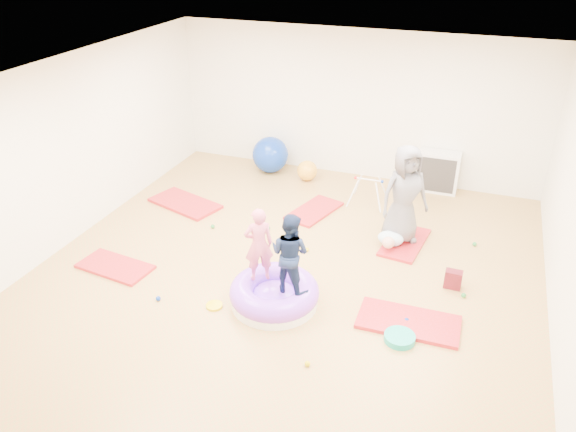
% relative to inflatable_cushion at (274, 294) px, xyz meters
% --- Properties ---
extents(room, '(7.01, 8.01, 2.81)m').
position_rel_inflatable_cushion_xyz_m(room, '(-0.10, 0.48, 1.25)').
color(room, '#A68B47').
rests_on(room, ground).
extents(gym_mat_front_left, '(1.14, 0.67, 0.05)m').
position_rel_inflatable_cushion_xyz_m(gym_mat_front_left, '(-2.49, -0.02, -0.12)').
color(gym_mat_front_left, '#B2233F').
rests_on(gym_mat_front_left, ground).
extents(gym_mat_mid_left, '(1.41, 0.99, 0.05)m').
position_rel_inflatable_cushion_xyz_m(gym_mat_mid_left, '(-2.54, 2.13, -0.12)').
color(gym_mat_mid_left, '#B2233F').
rests_on(gym_mat_mid_left, ground).
extents(gym_mat_center_back, '(0.83, 1.19, 0.05)m').
position_rel_inflatable_cushion_xyz_m(gym_mat_center_back, '(-0.30, 2.66, -0.12)').
color(gym_mat_center_back, '#B2233F').
rests_on(gym_mat_center_back, ground).
extents(gym_mat_right, '(1.27, 0.65, 0.05)m').
position_rel_inflatable_cushion_xyz_m(gym_mat_right, '(1.74, 0.18, -0.12)').
color(gym_mat_right, '#B2233F').
rests_on(gym_mat_right, ground).
extents(gym_mat_rear_right, '(0.68, 1.17, 0.05)m').
position_rel_inflatable_cushion_xyz_m(gym_mat_rear_right, '(1.36, 2.13, -0.12)').
color(gym_mat_rear_right, '#B2233F').
rests_on(gym_mat_rear_right, ground).
extents(inflatable_cushion, '(1.18, 1.18, 0.37)m').
position_rel_inflatable_cushion_xyz_m(inflatable_cushion, '(0.00, 0.00, 0.00)').
color(inflatable_cushion, white).
rests_on(inflatable_cushion, ground).
extents(child_pink, '(0.45, 0.41, 1.04)m').
position_rel_inflatable_cushion_xyz_m(child_pink, '(-0.24, 0.08, 0.72)').
color(child_pink, '#E1607F').
rests_on(child_pink, inflatable_cushion).
extents(child_navy, '(0.60, 0.51, 1.09)m').
position_rel_inflatable_cushion_xyz_m(child_navy, '(0.22, -0.02, 0.74)').
color(child_navy, '#121F41').
rests_on(child_navy, inflatable_cushion).
extents(adult_caregiver, '(0.91, 0.85, 1.56)m').
position_rel_inflatable_cushion_xyz_m(adult_caregiver, '(1.27, 2.17, 0.68)').
color(adult_caregiver, slate).
rests_on(adult_caregiver, gym_mat_rear_right).
extents(infant, '(0.40, 0.40, 0.23)m').
position_rel_inflatable_cushion_xyz_m(infant, '(1.16, 1.90, 0.02)').
color(infant, '#BEE0F7').
rests_on(infant, gym_mat_rear_right).
extents(ball_pit_balls, '(4.15, 3.47, 0.07)m').
position_rel_inflatable_cushion_xyz_m(ball_pit_balls, '(0.41, 0.86, -0.11)').
color(ball_pit_balls, '#277F34').
rests_on(ball_pit_balls, ground).
extents(exercise_ball_blue, '(0.72, 0.72, 0.72)m').
position_rel_inflatable_cushion_xyz_m(exercise_ball_blue, '(-1.66, 4.03, 0.21)').
color(exercise_ball_blue, '#0D32A5').
rests_on(exercise_ball_blue, ground).
extents(exercise_ball_orange, '(0.39, 0.39, 0.39)m').
position_rel_inflatable_cushion_xyz_m(exercise_ball_orange, '(-0.84, 3.89, 0.05)').
color(exercise_ball_orange, gold).
rests_on(exercise_ball_orange, ground).
extents(infant_play_gym, '(0.64, 0.60, 0.49)m').
position_rel_inflatable_cushion_xyz_m(infant_play_gym, '(0.49, 3.28, 0.18)').
color(infant_play_gym, white).
rests_on(infant_play_gym, ground).
extents(cube_shelf, '(0.75, 0.37, 0.75)m').
position_rel_inflatable_cushion_xyz_m(cube_shelf, '(1.56, 4.27, 0.23)').
color(cube_shelf, white).
rests_on(cube_shelf, ground).
extents(balance_disc, '(0.38, 0.38, 0.08)m').
position_rel_inflatable_cushion_xyz_m(balance_disc, '(1.69, -0.18, -0.10)').
color(balance_disc, '#11A291').
rests_on(balance_disc, ground).
extents(backpack, '(0.23, 0.15, 0.26)m').
position_rel_inflatable_cushion_xyz_m(backpack, '(2.18, 1.18, -0.01)').
color(backpack, '#AE2033').
rests_on(backpack, ground).
extents(yellow_toy, '(0.22, 0.22, 0.03)m').
position_rel_inflatable_cushion_xyz_m(yellow_toy, '(-0.71, -0.35, -0.13)').
color(yellow_toy, '#DAC100').
rests_on(yellow_toy, ground).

